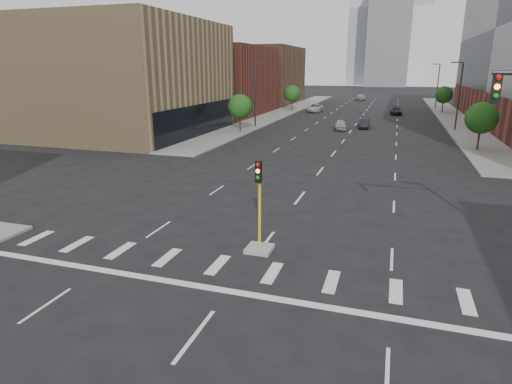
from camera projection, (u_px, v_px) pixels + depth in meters
The scene contains 22 objects.
ground at pixel (164, 376), 12.05m from camera, with size 400.00×400.00×0.00m, color black.
sidewalk_left_far at pixel (286, 111), 84.05m from camera, with size 5.00×92.00×0.15m, color gray.
sidewalk_right_far at pixel (451, 116), 75.21m from camera, with size 5.00×92.00×0.15m, color gray.
building_left_mid at pixel (127, 78), 54.73m from camera, with size 20.00×24.00×14.00m, color #9B8157.
building_left_far_a at pixel (210, 81), 78.76m from camera, with size 20.00×22.00×12.00m, color brown.
building_left_far_b at pixel (254, 75), 102.37m from camera, with size 20.00×24.00×13.00m, color brown.
tower_left at pixel (375, 10), 205.55m from camera, with size 22.00×22.00×70.00m, color #B2B7BC.
tower_right at pixel (413, 7), 235.38m from camera, with size 20.00×20.00×80.00m, color #B2B7BC.
tower_mid at pixel (389, 35), 188.57m from camera, with size 18.00×18.00×44.00m, color slate.
median_traffic_signal at pixel (259, 232), 19.97m from camera, with size 1.20×1.20×4.40m.
streetlight_right_a at pixel (459, 93), 56.94m from camera, with size 1.60×0.22×9.07m.
streetlight_right_b at pixel (437, 84), 88.91m from camera, with size 1.60×0.22×9.07m.
streetlight_left at pixel (256, 92), 60.27m from camera, with size 1.60×0.22×9.07m.
tree_left_near at pixel (240, 106), 56.33m from camera, with size 3.20×3.20×4.85m.
tree_left_far at pixel (292, 94), 83.73m from camera, with size 3.20×3.20×4.85m.
tree_right_near at pixel (482, 118), 43.51m from camera, with size 3.20×3.20×4.85m.
tree_right_far at pixel (444, 95), 80.05m from camera, with size 3.20×3.20×4.85m.
car_near_left at pixel (341, 125), 59.33m from camera, with size 1.60×3.98×1.36m, color #AEACB1.
car_mid_right at pixel (364, 123), 60.90m from camera, with size 1.41×4.04×1.33m, color black.
car_far_left at pixel (315, 108), 82.94m from camera, with size 2.55×5.52×1.53m, color #B5B5B5.
car_deep_right at pixel (396, 111), 78.20m from camera, with size 1.90×4.68×1.36m, color black.
car_distant at pixel (361, 97), 111.50m from camera, with size 1.98×4.93×1.68m, color #A9A9AD.
Camera 1 is at (5.58, -8.82, 8.37)m, focal length 30.00 mm.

